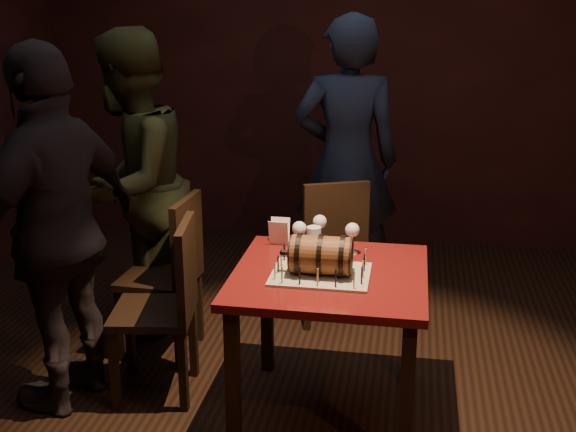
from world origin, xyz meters
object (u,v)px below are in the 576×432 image
(person_back, at_px, (346,162))
(person_left_front, at_px, (58,231))
(barrel_cake, at_px, (321,255))
(pint_of_ale, at_px, (314,242))
(person_left_rear, at_px, (131,186))
(chair_left_rear, at_px, (172,267))
(wine_glass_mid, at_px, (320,223))
(wine_glass_right, at_px, (352,231))
(chair_back, at_px, (331,243))
(pub_table, at_px, (329,294))
(chair_left_front, at_px, (168,300))
(wine_glass_left, at_px, (299,230))

(person_back, xyz_separation_m, person_left_front, (-1.24, -1.54, -0.04))
(barrel_cake, distance_m, pint_of_ale, 0.26)
(person_left_rear, height_order, person_left_front, person_left_rear)
(barrel_cake, xyz_separation_m, chair_left_rear, (-0.91, 0.53, -0.33))
(wine_glass_mid, height_order, person_left_rear, person_left_rear)
(wine_glass_right, relative_size, person_left_front, 0.09)
(chair_back, bearing_deg, pub_table, -83.79)
(person_left_front, bearing_deg, pint_of_ale, 118.52)
(barrel_cake, bearing_deg, wine_glass_mid, 98.23)
(person_left_rear, bearing_deg, barrel_cake, 64.40)
(wine_glass_mid, height_order, chair_left_front, chair_left_front)
(wine_glass_right, bearing_deg, barrel_cake, -110.11)
(pub_table, xyz_separation_m, barrel_cake, (-0.04, -0.05, 0.21))
(barrel_cake, distance_m, chair_back, 1.14)
(wine_glass_left, xyz_separation_m, person_left_rear, (-1.08, 0.50, 0.04))
(barrel_cake, distance_m, wine_glass_right, 0.34)
(pint_of_ale, xyz_separation_m, person_left_front, (-1.20, -0.28, 0.08))
(wine_glass_left, distance_m, wine_glass_right, 0.26)
(barrel_cake, relative_size, wine_glass_right, 2.08)
(wine_glass_left, height_order, person_left_rear, person_left_rear)
(chair_left_front, xyz_separation_m, person_left_rear, (-0.44, 0.69, 0.39))
(person_left_front, bearing_deg, barrel_cake, 106.66)
(wine_glass_mid, bearing_deg, pub_table, -75.07)
(chair_left_rear, xyz_separation_m, person_left_rear, (-0.32, 0.26, 0.39))
(wine_glass_mid, xyz_separation_m, person_back, (0.03, 1.09, 0.07))
(wine_glass_mid, xyz_separation_m, chair_left_rear, (-0.85, 0.11, -0.34))
(wine_glass_right, bearing_deg, wine_glass_left, -175.18)
(barrel_cake, xyz_separation_m, person_left_rear, (-1.23, 0.79, 0.06))
(wine_glass_left, bearing_deg, person_left_rear, 155.15)
(pint_of_ale, height_order, chair_left_front, chair_left_front)
(wine_glass_left, xyz_separation_m, chair_back, (0.07, 0.80, -0.35))
(pint_of_ale, bearing_deg, chair_left_front, -168.19)
(wine_glass_right, bearing_deg, chair_back, 103.86)
(pub_table, distance_m, wine_glass_mid, 0.44)
(person_left_rear, relative_size, person_left_front, 1.01)
(chair_left_front, bearing_deg, wine_glass_right, 13.36)
(wine_glass_left, height_order, pint_of_ale, wine_glass_left)
(pint_of_ale, distance_m, chair_left_front, 0.79)
(wine_glass_right, bearing_deg, chair_left_front, -166.64)
(wine_glass_left, relative_size, pint_of_ale, 1.07)
(pint_of_ale, height_order, person_left_front, person_left_front)
(person_back, bearing_deg, wine_glass_mid, 79.39)
(person_left_rear, bearing_deg, wine_glass_left, 72.47)
(chair_left_front, height_order, person_back, person_back)
(wine_glass_left, distance_m, chair_back, 0.87)
(chair_left_front, bearing_deg, person_left_rear, 122.70)
(wine_glass_right, distance_m, person_left_rear, 1.42)
(wine_glass_mid, bearing_deg, person_back, 88.40)
(wine_glass_right, xyz_separation_m, person_back, (-0.15, 1.19, 0.07))
(pint_of_ale, bearing_deg, wine_glass_right, 19.23)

